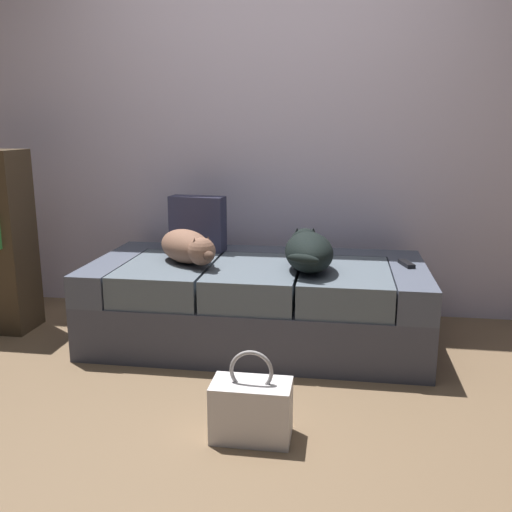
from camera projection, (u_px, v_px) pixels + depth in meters
name	position (u px, v px, depth m)	size (l,w,h in m)	color
ground_plane	(224.00, 423.00, 2.40)	(10.00, 10.00, 0.00)	brown
back_wall	(273.00, 99.00, 3.63)	(6.40, 0.10, 2.80)	silver
couch	(257.00, 302.00, 3.26)	(1.89, 0.92, 0.47)	#424452
dog_tan	(188.00, 247.00, 3.17)	(0.45, 0.47, 0.19)	#875D48
dog_dark	(308.00, 250.00, 3.04)	(0.33, 0.60, 0.21)	black
tv_remote	(406.00, 264.00, 3.13)	(0.04, 0.15, 0.02)	black
throw_pillow	(198.00, 224.00, 3.48)	(0.34, 0.12, 0.34)	#33334C
handbag	(251.00, 409.00, 2.26)	(0.32, 0.18, 0.38)	silver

